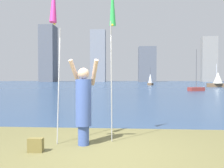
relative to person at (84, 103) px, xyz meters
The scene contains 12 objects.
ground 50.47m from the person, 89.42° to the left, with size 120.00×138.00×0.12m.
person is the anchor object (origin of this frame).
kite_flag_left 2.26m from the person, 165.36° to the right, with size 0.16×0.65×3.75m.
kite_flag_right 2.44m from the person, 40.62° to the left, with size 0.16×0.70×3.91m.
bag 1.35m from the person, 145.94° to the right, with size 0.31×0.15×0.29m.
sailboat_1 40.08m from the person, 66.64° to the left, with size 3.13×1.75×3.91m.
sailboat_2 46.68m from the person, 83.28° to the left, with size 1.39×1.88×3.76m.
sailboat_3 25.72m from the person, 69.61° to the left, with size 2.05×1.49×4.92m.
skyline_tower_0 97.84m from the person, 109.10° to the left, with size 5.80×7.17×22.62m.
skyline_tower_1 93.99m from the person, 97.11° to the left, with size 6.00×3.45×20.86m.
skyline_tower_2 91.50m from the person, 85.03° to the left, with size 6.59×7.91×13.54m.
skyline_tower_3 99.98m from the person, 70.90° to the left, with size 5.98×3.22×17.91m.
Camera 1 is at (0.53, -5.01, 1.53)m, focal length 39.22 mm.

